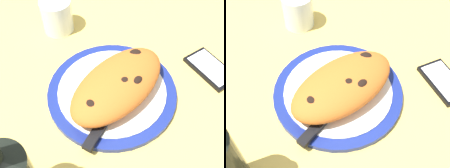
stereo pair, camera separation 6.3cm
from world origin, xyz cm
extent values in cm
cube|color=#DBB756|center=(0.00, 0.00, -1.50)|extent=(150.00, 150.00, 3.00)
cylinder|color=navy|center=(0.00, 0.00, 0.68)|extent=(28.33, 28.33, 1.35)
cylinder|color=white|center=(0.00, 0.00, 1.50)|extent=(23.72, 23.72, 0.30)
ellipsoid|color=#C16023|center=(-0.27, 1.54, 4.80)|extent=(24.75, 13.31, 6.30)
ellipsoid|color=black|center=(-1.84, 4.77, 7.10)|extent=(3.16, 2.52, 1.01)
ellipsoid|color=black|center=(-7.80, 0.31, 6.85)|extent=(3.55, 3.42, 0.96)
ellipsoid|color=black|center=(7.68, 1.55, 6.84)|extent=(3.17, 3.12, 0.89)
ellipsoid|color=black|center=(-0.49, 2.93, 7.42)|extent=(3.47, 3.22, 1.00)
cube|color=silver|center=(-2.47, -5.47, 1.85)|extent=(13.66, 2.09, 0.40)
cube|color=silver|center=(6.31, -4.70, 1.85)|extent=(4.18, 2.54, 0.40)
cube|color=silver|center=(-1.61, 2.24, 1.85)|extent=(12.55, 4.21, 0.40)
cube|color=black|center=(9.33, 4.61, 2.25)|extent=(10.11, 4.05, 1.20)
cube|color=black|center=(-20.42, 13.28, 0.50)|extent=(9.70, 13.34, 1.00)
cube|color=white|center=(-20.42, 13.28, 1.08)|extent=(8.35, 11.68, 0.16)
cylinder|color=silver|center=(-7.44, -24.83, 4.37)|extent=(7.88, 7.88, 8.74)
cylinder|color=silver|center=(-7.44, -24.83, 2.26)|extent=(7.25, 7.25, 4.13)
camera|label=1|loc=(29.39, 24.92, 53.16)|focal=47.25mm
camera|label=2|loc=(24.96, 29.35, 53.16)|focal=47.25mm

